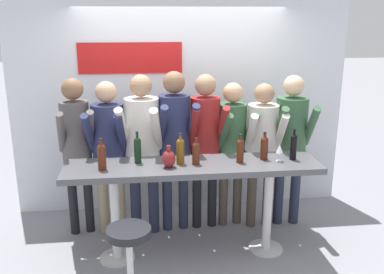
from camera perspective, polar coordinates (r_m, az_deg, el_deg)
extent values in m
plane|color=gray|center=(4.64, 0.13, -15.28)|extent=(40.00, 40.00, 0.00)
cube|color=silver|center=(5.32, -1.48, 5.18)|extent=(4.12, 0.10, 2.82)
cube|color=red|center=(5.18, -8.23, 10.40)|extent=(1.22, 0.02, 0.36)
cube|color=#4C4C51|center=(4.22, 0.14, -3.98)|extent=(2.52, 0.58, 0.06)
cylinder|color=silver|center=(4.39, -10.20, -10.15)|extent=(0.09, 0.09, 0.94)
cylinder|color=silver|center=(4.62, -9.89, -15.51)|extent=(0.36, 0.36, 0.02)
cylinder|color=silver|center=(4.55, 10.06, -9.15)|extent=(0.09, 0.09, 0.94)
cylinder|color=silver|center=(4.77, 9.77, -14.38)|extent=(0.36, 0.36, 0.02)
cylinder|color=silver|center=(3.91, -8.25, -16.37)|extent=(0.06, 0.06, 0.60)
cylinder|color=black|center=(3.76, -8.44, -12.44)|extent=(0.39, 0.39, 0.07)
cylinder|color=black|center=(5.02, -15.60, -7.88)|extent=(0.10, 0.10, 0.85)
cylinder|color=black|center=(5.02, -13.64, -7.72)|extent=(0.10, 0.10, 0.85)
cylinder|color=#514C4C|center=(4.77, -15.26, 0.62)|extent=(0.36, 0.36, 0.67)
sphere|color=brown|center=(4.68, -15.67, 6.19)|extent=(0.23, 0.23, 0.23)
cylinder|color=#514C4C|center=(4.60, -17.05, 0.54)|extent=(0.14, 0.40, 0.51)
cylinder|color=#514C4C|center=(4.61, -13.40, 0.83)|extent=(0.14, 0.40, 0.51)
cylinder|color=gray|center=(4.98, -11.74, -7.94)|extent=(0.11, 0.11, 0.84)
cylinder|color=gray|center=(4.94, -9.53, -7.99)|extent=(0.11, 0.11, 0.84)
cylinder|color=#23284C|center=(4.71, -11.10, 0.39)|extent=(0.39, 0.39, 0.66)
sphere|color=tan|center=(4.61, -11.41, 5.92)|extent=(0.23, 0.23, 0.23)
cylinder|color=#23284C|center=(4.58, -13.54, 0.41)|extent=(0.13, 0.40, 0.51)
cylinder|color=#23284C|center=(4.51, -9.43, 0.43)|extent=(0.13, 0.40, 0.51)
cylinder|color=#23283D|center=(4.92, -7.54, -7.78)|extent=(0.12, 0.12, 0.87)
cylinder|color=#23283D|center=(4.89, -5.16, -7.87)|extent=(0.12, 0.12, 0.87)
cylinder|color=beige|center=(4.65, -6.65, 0.98)|extent=(0.43, 0.43, 0.69)
sphere|color=#9E7556|center=(4.55, -6.84, 6.81)|extent=(0.24, 0.24, 0.24)
cylinder|color=beige|center=(4.51, -9.23, 1.06)|extent=(0.16, 0.42, 0.53)
cylinder|color=beige|center=(4.45, -4.78, 1.01)|extent=(0.16, 0.42, 0.53)
cylinder|color=#23283D|center=(4.93, -3.33, -7.57)|extent=(0.11, 0.11, 0.88)
cylinder|color=#23283D|center=(4.96, -1.16, -7.38)|extent=(0.11, 0.11, 0.88)
cylinder|color=#23284C|center=(4.69, -2.35, 1.41)|extent=(0.38, 0.38, 0.70)
sphere|color=brown|center=(4.59, -2.42, 7.30)|extent=(0.24, 0.24, 0.24)
cylinder|color=#23284C|center=(4.48, -3.99, 1.38)|extent=(0.13, 0.41, 0.53)
cylinder|color=#23284C|center=(4.54, 0.07, 1.62)|extent=(0.13, 0.41, 0.53)
cylinder|color=black|center=(4.98, 0.66, -7.40)|extent=(0.10, 0.10, 0.86)
cylinder|color=black|center=(5.01, 2.70, -7.26)|extent=(0.10, 0.10, 0.86)
cylinder|color=maroon|center=(4.74, 1.76, 1.26)|extent=(0.34, 0.34, 0.68)
sphere|color=#9E7556|center=(4.65, 1.81, 6.94)|extent=(0.23, 0.23, 0.23)
cylinder|color=maroon|center=(4.55, 0.24, 1.26)|extent=(0.10, 0.40, 0.52)
cylinder|color=maroon|center=(4.61, 4.06, 1.41)|extent=(0.10, 0.40, 0.52)
cylinder|color=#473D33|center=(5.05, 4.20, -7.39)|extent=(0.10, 0.10, 0.81)
cylinder|color=#473D33|center=(5.11, 6.06, -7.15)|extent=(0.10, 0.10, 0.81)
cylinder|color=#335638|center=(4.84, 5.35, 0.68)|extent=(0.37, 0.37, 0.64)
sphere|color=tan|center=(4.74, 5.49, 5.91)|extent=(0.22, 0.22, 0.22)
cylinder|color=#335638|center=(4.64, 4.34, 0.60)|extent=(0.14, 0.38, 0.49)
cylinder|color=#335638|center=(4.75, 7.78, 0.87)|extent=(0.14, 0.38, 0.49)
cylinder|color=#473D33|center=(5.06, 7.96, -7.46)|extent=(0.11, 0.11, 0.81)
cylinder|color=#473D33|center=(5.10, 10.06, -7.36)|extent=(0.11, 0.11, 0.81)
cylinder|color=beige|center=(4.84, 9.39, 0.53)|extent=(0.36, 0.36, 0.64)
sphere|color=#9E7556|center=(4.74, 9.63, 5.76)|extent=(0.22, 0.22, 0.22)
cylinder|color=beige|center=(4.65, 7.88, 0.53)|extent=(0.10, 0.39, 0.50)
cylinder|color=beige|center=(4.72, 11.76, 0.59)|extent=(0.10, 0.39, 0.50)
cylinder|color=#23283D|center=(5.17, 11.50, -6.90)|extent=(0.11, 0.11, 0.85)
cylinder|color=#23283D|center=(5.22, 13.59, -6.80)|extent=(0.11, 0.11, 0.85)
cylinder|color=#335638|center=(4.96, 13.08, 1.31)|extent=(0.38, 0.38, 0.67)
sphere|color=#D6AD89|center=(4.86, 13.42, 6.67)|extent=(0.23, 0.23, 0.23)
cylinder|color=#335638|center=(4.75, 11.70, 1.35)|extent=(0.11, 0.40, 0.52)
cylinder|color=#335638|center=(4.84, 15.56, 1.39)|extent=(0.11, 0.40, 0.52)
cylinder|color=#4C1E0F|center=(4.17, 0.53, -2.44)|extent=(0.08, 0.08, 0.19)
sphere|color=#4C1E0F|center=(4.14, 0.54, -1.21)|extent=(0.08, 0.08, 0.08)
cylinder|color=#4C1E0F|center=(4.13, 0.54, -0.77)|extent=(0.03, 0.03, 0.07)
cylinder|color=black|center=(4.12, 0.54, -0.23)|extent=(0.03, 0.03, 0.01)
cylinder|color=#4C1E0F|center=(4.37, 9.60, -1.71)|extent=(0.08, 0.08, 0.20)
sphere|color=#4C1E0F|center=(4.34, 9.66, -0.44)|extent=(0.08, 0.08, 0.08)
cylinder|color=#4C1E0F|center=(4.33, 9.69, 0.01)|extent=(0.03, 0.03, 0.07)
cylinder|color=black|center=(4.32, 9.71, 0.56)|extent=(0.03, 0.03, 0.01)
cylinder|color=black|center=(4.42, 13.37, -1.53)|extent=(0.07, 0.07, 0.23)
sphere|color=black|center=(4.39, 13.46, -0.10)|extent=(0.07, 0.07, 0.07)
cylinder|color=black|center=(4.38, 13.50, 0.40)|extent=(0.03, 0.03, 0.08)
cylinder|color=black|center=(4.36, 13.54, 1.02)|extent=(0.03, 0.03, 0.02)
cylinder|color=#4C1E0F|center=(4.25, 6.43, -2.09)|extent=(0.07, 0.07, 0.20)
sphere|color=#4C1E0F|center=(4.22, 6.48, -0.79)|extent=(0.07, 0.07, 0.07)
cylinder|color=#4C1E0F|center=(4.21, 6.49, -0.32)|extent=(0.03, 0.03, 0.07)
cylinder|color=black|center=(4.20, 6.51, 0.24)|extent=(0.03, 0.03, 0.01)
cylinder|color=black|center=(4.24, -7.25, -2.00)|extent=(0.07, 0.07, 0.22)
sphere|color=black|center=(4.20, -7.30, -0.54)|extent=(0.07, 0.07, 0.07)
cylinder|color=black|center=(4.19, -7.32, -0.02)|extent=(0.03, 0.03, 0.08)
cylinder|color=black|center=(4.18, -7.35, 0.62)|extent=(0.03, 0.03, 0.02)
cylinder|color=#4C1E0F|center=(4.10, -11.92, -2.89)|extent=(0.08, 0.08, 0.22)
sphere|color=#4C1E0F|center=(4.07, -12.01, -1.45)|extent=(0.08, 0.08, 0.08)
cylinder|color=#4C1E0F|center=(4.06, -12.04, -0.93)|extent=(0.03, 0.03, 0.08)
cylinder|color=black|center=(4.05, -12.08, -0.31)|extent=(0.03, 0.03, 0.02)
cylinder|color=brown|center=(4.18, -1.56, -2.17)|extent=(0.08, 0.08, 0.22)
sphere|color=brown|center=(4.15, -1.57, -0.74)|extent=(0.08, 0.08, 0.08)
cylinder|color=brown|center=(4.14, -1.58, -0.23)|extent=(0.03, 0.03, 0.08)
cylinder|color=black|center=(4.12, -1.58, 0.38)|extent=(0.03, 0.03, 0.02)
cylinder|color=silver|center=(4.37, 11.51, -3.14)|extent=(0.06, 0.06, 0.01)
cylinder|color=silver|center=(4.36, 11.54, -2.60)|extent=(0.01, 0.01, 0.08)
cone|color=silver|center=(4.33, 11.60, -1.52)|extent=(0.07, 0.07, 0.09)
ellipsoid|color=maroon|center=(4.09, -3.12, -2.95)|extent=(0.13, 0.13, 0.17)
cylinder|color=maroon|center=(4.06, -3.14, -1.48)|extent=(0.04, 0.04, 0.05)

